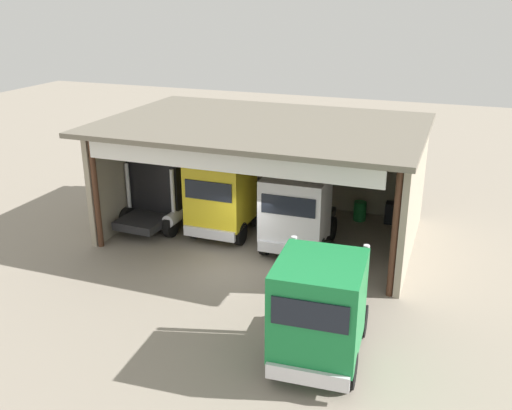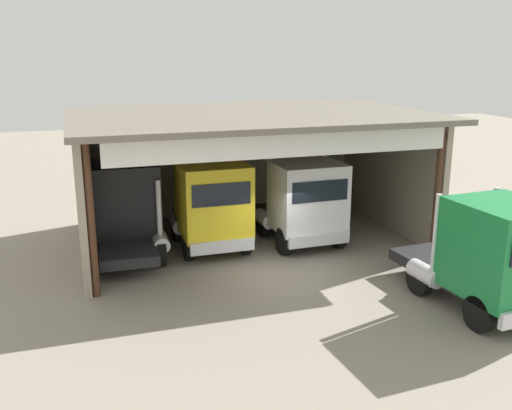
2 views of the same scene
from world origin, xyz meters
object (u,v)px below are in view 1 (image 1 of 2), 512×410
at_px(tool_cart, 395,213).
at_px(truck_yellow_right_bay, 223,196).
at_px(oil_drum, 360,211).
at_px(truck_black_yard_outside, 164,185).
at_px(truck_green_center_right_bay, 320,308).
at_px(truck_white_center_bay, 297,212).

bearing_deg(tool_cart, truck_yellow_right_bay, -150.28).
distance_m(oil_drum, tool_cart, 1.62).
height_order(truck_black_yard_outside, oil_drum, truck_black_yard_outside).
relative_size(oil_drum, tool_cart, 0.92).
xyz_separation_m(truck_yellow_right_bay, truck_green_center_right_bay, (6.28, -7.59, -0.03)).
bearing_deg(truck_green_center_right_bay, tool_cart, -97.16).
distance_m(truck_white_center_bay, tool_cart, 5.79).
height_order(truck_yellow_right_bay, truck_green_center_right_bay, truck_yellow_right_bay).
bearing_deg(truck_green_center_right_bay, truck_white_center_bay, -72.35).
distance_m(truck_black_yard_outside, truck_green_center_right_bay, 12.33).
xyz_separation_m(oil_drum, tool_cart, (1.61, 0.18, 0.04)).
distance_m(truck_yellow_right_bay, tool_cart, 8.15).
bearing_deg(truck_green_center_right_bay, truck_black_yard_outside, -43.98).
bearing_deg(truck_white_center_bay, oil_drum, -114.39).
bearing_deg(truck_white_center_bay, truck_black_yard_outside, -8.47).
bearing_deg(truck_black_yard_outside, oil_drum, 24.31).
xyz_separation_m(truck_yellow_right_bay, tool_cart, (6.98, 3.99, -1.30)).
xyz_separation_m(truck_black_yard_outside, tool_cart, (10.11, 3.60, -1.33)).
relative_size(truck_yellow_right_bay, tool_cart, 4.69).
bearing_deg(truck_black_yard_outside, tool_cart, 22.00).
height_order(truck_black_yard_outside, truck_yellow_right_bay, truck_black_yard_outside).
height_order(oil_drum, tool_cart, tool_cart).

